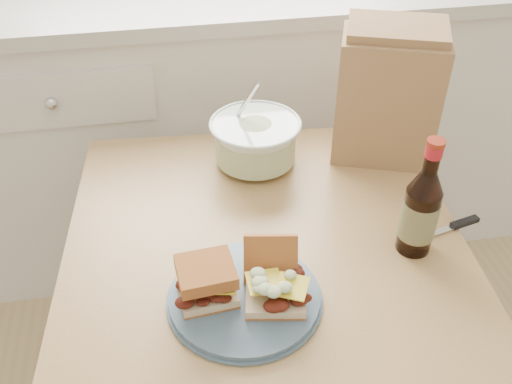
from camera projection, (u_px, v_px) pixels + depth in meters
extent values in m
cube|color=white|center=(224.00, 123.00, 2.02)|extent=(2.40, 0.60, 0.90)
cube|color=tan|center=(265.00, 243.00, 1.21)|extent=(0.89, 0.89, 0.04)
cube|color=tan|center=(126.00, 252.00, 1.68)|extent=(0.06, 0.06, 0.65)
cube|color=tan|center=(370.00, 235.00, 1.74)|extent=(0.06, 0.06, 0.65)
cylinder|color=#475E73|center=(244.00, 297.00, 1.05)|extent=(0.28, 0.28, 0.02)
cube|color=beige|center=(207.00, 292.00, 1.04)|extent=(0.11, 0.10, 0.02)
cube|color=yellow|center=(206.00, 280.00, 1.02)|extent=(0.06, 0.06, 0.00)
cube|color=#A4602B|center=(206.00, 272.00, 1.01)|extent=(0.11, 0.10, 0.03)
cube|color=beige|center=(275.00, 296.00, 1.03)|extent=(0.12, 0.11, 0.02)
cube|color=yellow|center=(275.00, 283.00, 1.01)|extent=(0.07, 0.07, 0.00)
cube|color=#A4602B|center=(271.00, 259.00, 1.06)|extent=(0.11, 0.09, 0.09)
cone|color=white|center=(255.00, 143.00, 1.38)|extent=(0.21, 0.21, 0.11)
cylinder|color=beige|center=(255.00, 145.00, 1.38)|extent=(0.20, 0.20, 0.07)
torus|color=white|center=(255.00, 123.00, 1.34)|extent=(0.22, 0.22, 0.01)
cylinder|color=silver|center=(245.00, 105.00, 1.34)|extent=(0.07, 0.07, 0.15)
cylinder|color=black|center=(418.00, 221.00, 1.13)|extent=(0.07, 0.07, 0.15)
cone|color=black|center=(427.00, 182.00, 1.07)|extent=(0.07, 0.07, 0.04)
cylinder|color=black|center=(432.00, 159.00, 1.03)|extent=(0.03, 0.03, 0.06)
cylinder|color=#AD1723|center=(434.00, 151.00, 1.02)|extent=(0.03, 0.03, 0.02)
cylinder|color=#9A2F1C|center=(436.00, 142.00, 1.01)|extent=(0.03, 0.03, 0.01)
cylinder|color=#373F1F|center=(419.00, 218.00, 1.12)|extent=(0.07, 0.07, 0.08)
cube|color=silver|center=(435.00, 233.00, 1.20)|extent=(0.12, 0.04, 0.00)
cube|color=black|center=(465.00, 222.00, 1.22)|extent=(0.07, 0.03, 0.01)
cube|color=#A67850|center=(387.00, 98.00, 1.35)|extent=(0.27, 0.23, 0.31)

